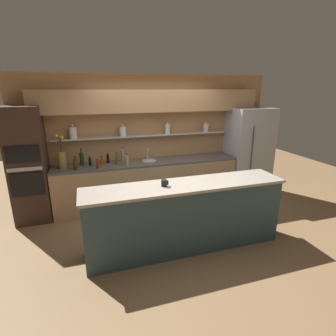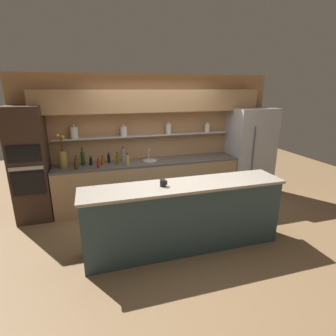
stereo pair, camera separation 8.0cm
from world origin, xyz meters
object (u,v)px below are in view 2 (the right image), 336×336
refrigerator (250,152)px  bottle_sauce_6 (98,164)px  bottle_sauce_5 (109,159)px  bottle_oil_0 (117,159)px  bottle_spirit_1 (128,160)px  bottle_sauce_3 (103,161)px  flower_vase (63,158)px  bottle_sauce_7 (91,161)px  coffee_mug (163,183)px  bottle_sauce_4 (75,164)px  bottle_oil_8 (77,164)px  bottle_spirit_2 (123,155)px  bottle_wine_9 (83,158)px  sink_fixture (150,160)px  oven_tower (30,165)px

refrigerator → bottle_sauce_6: size_ratio=11.01×
bottle_sauce_5 → bottle_oil_0: bearing=-48.4°
refrigerator → bottle_oil_0: (-2.92, 0.00, 0.05)m
bottle_spirit_1 → bottle_sauce_3: bearing=156.6°
flower_vase → bottle_sauce_5: bearing=7.5°
bottle_oil_0 → bottle_sauce_6: bottle_oil_0 is taller
bottle_spirit_1 → bottle_sauce_5: bearing=138.4°
bottle_oil_0 → bottle_sauce_7: size_ratio=1.36×
bottle_sauce_7 → coffee_mug: size_ratio=1.67×
bottle_spirit_1 → bottle_sauce_4: (-0.94, 0.07, -0.02)m
bottle_sauce_7 → bottle_oil_8: bearing=-139.6°
bottle_spirit_2 → bottle_sauce_6: size_ratio=1.64×
bottle_sauce_6 → coffee_mug: (0.81, -1.51, 0.08)m
bottle_sauce_4 → coffee_mug: size_ratio=1.71×
bottle_oil_0 → bottle_sauce_5: size_ratio=1.21×
bottle_wine_9 → bottle_sauce_6: bearing=-45.5°
bottle_sauce_4 → bottle_oil_0: bearing=3.9°
flower_vase → bottle_sauce_3: bearing=1.0°
bottle_sauce_7 → bottle_oil_8: (-0.25, -0.21, 0.03)m
bottle_spirit_2 → bottle_sauce_4: (-0.91, -0.25, -0.05)m
bottle_sauce_4 → bottle_sauce_6: size_ratio=1.01×
bottle_sauce_3 → bottle_wine_9: bearing=171.2°
bottle_oil_0 → bottle_spirit_1: 0.22m
flower_vase → sink_fixture: bearing=-0.5°
bottle_oil_8 → oven_tower: bearing=168.9°
sink_fixture → coffee_mug: bearing=-96.5°
bottle_sauce_3 → coffee_mug: 1.87m
sink_fixture → bottle_spirit_1: size_ratio=1.25×
coffee_mug → bottle_sauce_3: bearing=112.8°
bottle_sauce_3 → bottle_sauce_6: bottle_sauce_6 is taller
bottle_spirit_1 → bottle_sauce_3: (-0.45, 0.20, -0.03)m
refrigerator → bottle_sauce_7: 3.41m
flower_vase → bottle_sauce_7: size_ratio=3.60×
bottle_sauce_5 → bottle_sauce_7: (-0.34, -0.08, -0.01)m
bottle_sauce_5 → bottle_sauce_6: bearing=-123.9°
bottle_oil_0 → sink_fixture: bearing=4.2°
bottle_spirit_2 → bottle_sauce_5: 0.30m
bottle_wine_9 → bottle_sauce_4: bearing=-126.1°
sink_fixture → bottle_wine_9: bottle_wine_9 is taller
refrigerator → sink_fixture: 2.28m
bottle_sauce_3 → coffee_mug: bearing=-67.2°
refrigerator → bottle_sauce_3: size_ratio=11.78×
bottle_spirit_2 → bottle_sauce_7: size_ratio=1.64×
bottle_sauce_5 → bottle_sauce_6: 0.38m
bottle_sauce_6 → coffee_mug: size_ratio=1.68×
coffee_mug → bottle_sauce_5: bearing=108.3°
bottle_sauce_7 → oven_tower: bearing=-176.8°
bottle_sauce_5 → bottle_wine_9: bearing=-175.2°
flower_vase → bottle_sauce_4: size_ratio=3.54×
coffee_mug → oven_tower: bearing=139.6°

